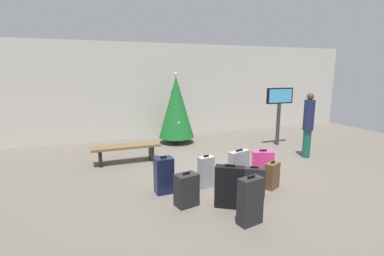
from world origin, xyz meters
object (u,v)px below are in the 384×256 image
object	(u,v)px
suitcase_0	(164,175)
suitcase_6	(262,163)
holiday_tree	(176,107)
suitcase_3	(239,166)
suitcase_2	(229,187)
suitcase_8	(250,201)
waiting_bench	(126,149)
suitcase_7	(206,172)
suitcase_1	(254,182)
suitcase_4	(186,190)
suitcase_5	(272,176)
flight_info_kiosk	(279,105)
traveller_0	(308,123)

from	to	relation	value
suitcase_0	suitcase_6	xyz separation A→B (m)	(2.46, 0.16, -0.08)
holiday_tree	suitcase_3	world-z (taller)	holiday_tree
holiday_tree	suitcase_6	size ratio (longest dim) A/B	3.90
suitcase_2	suitcase_8	bearing A→B (deg)	-86.50
holiday_tree	suitcase_3	bearing A→B (deg)	-86.74
waiting_bench	suitcase_7	xyz separation A→B (m)	(1.33, -2.26, -0.04)
suitcase_0	suitcase_1	xyz separation A→B (m)	(1.62, -0.76, -0.08)
suitcase_4	suitcase_5	bearing A→B (deg)	3.04
flight_info_kiosk	suitcase_2	size ratio (longest dim) A/B	2.34
traveller_0	suitcase_2	world-z (taller)	traveller_0
waiting_bench	traveller_0	xyz separation A→B (m)	(4.86, -1.31, 0.61)
suitcase_2	suitcase_1	bearing A→B (deg)	21.14
traveller_0	suitcase_4	world-z (taller)	traveller_0
suitcase_0	holiday_tree	bearing A→B (deg)	68.68
flight_info_kiosk	traveller_0	size ratio (longest dim) A/B	1.03
suitcase_2	suitcase_5	world-z (taller)	suitcase_2
suitcase_4	suitcase_8	world-z (taller)	suitcase_8
holiday_tree	suitcase_0	xyz separation A→B (m)	(-1.49, -3.83, -0.86)
suitcase_0	suitcase_2	size ratio (longest dim) A/B	0.95
suitcase_0	suitcase_3	size ratio (longest dim) A/B	1.05
suitcase_4	waiting_bench	bearing A→B (deg)	102.95
holiday_tree	suitcase_7	xyz separation A→B (m)	(-0.59, -3.88, -0.90)
suitcase_1	suitcase_2	bearing A→B (deg)	-158.86
waiting_bench	suitcase_3	xyz separation A→B (m)	(2.15, -2.22, -0.02)
suitcase_7	holiday_tree	bearing A→B (deg)	81.29
holiday_tree	suitcase_4	bearing A→B (deg)	-105.57
suitcase_0	suitcase_7	distance (m)	0.90
traveller_0	suitcase_3	bearing A→B (deg)	-161.58
suitcase_2	suitcase_6	xyz separation A→B (m)	(1.52, 1.19, -0.10)
suitcase_2	suitcase_4	size ratio (longest dim) A/B	1.26
suitcase_4	suitcase_7	distance (m)	0.92
suitcase_0	suitcase_8	size ratio (longest dim) A/B	0.94
traveller_0	suitcase_0	xyz separation A→B (m)	(-4.43, -0.89, -0.62)
flight_info_kiosk	suitcase_7	size ratio (longest dim) A/B	2.67
traveller_0	suitcase_2	xyz separation A→B (m)	(-3.49, -1.92, -0.60)
suitcase_7	suitcase_8	bearing A→B (deg)	-87.40
suitcase_4	suitcase_5	world-z (taller)	suitcase_4
suitcase_6	suitcase_3	bearing A→B (deg)	-166.84
waiting_bench	suitcase_4	world-z (taller)	suitcase_4
holiday_tree	suitcase_6	xyz separation A→B (m)	(0.96, -3.66, -0.94)
suitcase_6	suitcase_7	size ratio (longest dim) A/B	0.87
suitcase_0	suitcase_3	world-z (taller)	suitcase_0
suitcase_5	holiday_tree	bearing A→B (deg)	98.77
suitcase_0	suitcase_7	size ratio (longest dim) A/B	1.09
suitcase_3	suitcase_8	size ratio (longest dim) A/B	0.90
flight_info_kiosk	waiting_bench	xyz separation A→B (m)	(-4.97, -0.14, -0.97)
waiting_bench	suitcase_5	world-z (taller)	suitcase_5
suitcase_2	suitcase_7	xyz separation A→B (m)	(-0.03, 0.97, -0.05)
flight_info_kiosk	suitcase_5	bearing A→B (deg)	-128.84
flight_info_kiosk	suitcase_6	distance (m)	3.20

